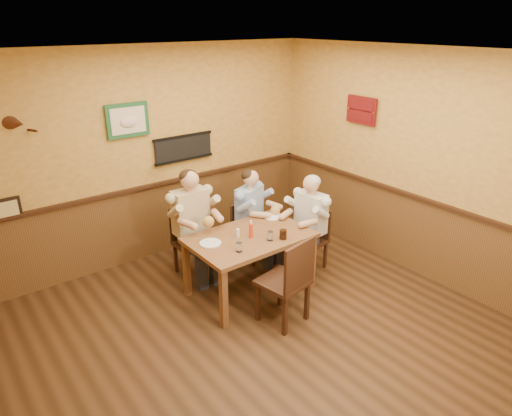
{
  "coord_description": "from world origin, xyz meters",
  "views": [
    {
      "loc": [
        -2.34,
        -2.91,
        3.08
      ],
      "look_at": [
        0.54,
        0.85,
        1.1
      ],
      "focal_mm": 32.0,
      "sensor_mm": 36.0,
      "label": 1
    }
  ],
  "objects_px": {
    "diner_tan_shirt": "(191,229)",
    "salt_shaker": "(238,233)",
    "diner_blue_polo": "(249,220)",
    "water_glass_mid": "(270,236)",
    "dining_table": "(250,243)",
    "chair_back_left": "(192,242)",
    "chair_back_right": "(249,232)",
    "chair_right_end": "(310,240)",
    "chair_near_side": "(283,280)",
    "cola_tumbler": "(283,234)",
    "diner_white_elder": "(310,228)",
    "water_glass_left": "(239,247)",
    "pepper_shaker": "(251,234)",
    "hot_sauce_bottle": "(251,230)"
  },
  "relations": [
    {
      "from": "chair_back_left",
      "to": "water_glass_mid",
      "type": "bearing_deg",
      "value": -66.07
    },
    {
      "from": "diner_blue_polo",
      "to": "chair_back_left",
      "type": "bearing_deg",
      "value": 148.83
    },
    {
      "from": "chair_right_end",
      "to": "water_glass_mid",
      "type": "bearing_deg",
      "value": -81.69
    },
    {
      "from": "chair_back_left",
      "to": "diner_white_elder",
      "type": "relative_size",
      "value": 0.76
    },
    {
      "from": "dining_table",
      "to": "diner_white_elder",
      "type": "xyz_separation_m",
      "value": [
        0.96,
        -0.01,
        -0.08
      ]
    },
    {
      "from": "diner_blue_polo",
      "to": "water_glass_mid",
      "type": "height_order",
      "value": "diner_blue_polo"
    },
    {
      "from": "diner_blue_polo",
      "to": "diner_white_elder",
      "type": "distance_m",
      "value": 0.82
    },
    {
      "from": "dining_table",
      "to": "water_glass_mid",
      "type": "relative_size",
      "value": 13.07
    },
    {
      "from": "chair_back_left",
      "to": "chair_right_end",
      "type": "xyz_separation_m",
      "value": [
        1.29,
        -0.81,
        -0.04
      ]
    },
    {
      "from": "chair_back_left",
      "to": "dining_table",
      "type": "bearing_deg",
      "value": -66.81
    },
    {
      "from": "chair_back_left",
      "to": "diner_white_elder",
      "type": "height_order",
      "value": "diner_white_elder"
    },
    {
      "from": "diner_white_elder",
      "to": "pepper_shaker",
      "type": "relative_size",
      "value": 14.11
    },
    {
      "from": "chair_back_left",
      "to": "diner_tan_shirt",
      "type": "bearing_deg",
      "value": 0.0
    },
    {
      "from": "chair_back_left",
      "to": "chair_near_side",
      "type": "distance_m",
      "value": 1.48
    },
    {
      "from": "chair_back_right",
      "to": "pepper_shaker",
      "type": "height_order",
      "value": "pepper_shaker"
    },
    {
      "from": "dining_table",
      "to": "chair_back_right",
      "type": "relative_size",
      "value": 1.73
    },
    {
      "from": "water_glass_left",
      "to": "hot_sauce_bottle",
      "type": "relative_size",
      "value": 0.55
    },
    {
      "from": "dining_table",
      "to": "chair_near_side",
      "type": "xyz_separation_m",
      "value": [
        -0.06,
        -0.67,
        -0.15
      ]
    },
    {
      "from": "chair_near_side",
      "to": "diner_white_elder",
      "type": "distance_m",
      "value": 1.22
    },
    {
      "from": "dining_table",
      "to": "chair_back_left",
      "type": "relative_size",
      "value": 1.58
    },
    {
      "from": "hot_sauce_bottle",
      "to": "diner_tan_shirt",
      "type": "bearing_deg",
      "value": 110.46
    },
    {
      "from": "salt_shaker",
      "to": "pepper_shaker",
      "type": "distance_m",
      "value": 0.15
    },
    {
      "from": "diner_blue_polo",
      "to": "salt_shaker",
      "type": "bearing_deg",
      "value": -156.99
    },
    {
      "from": "water_glass_left",
      "to": "water_glass_mid",
      "type": "relative_size",
      "value": 0.98
    },
    {
      "from": "salt_shaker",
      "to": "hot_sauce_bottle",
      "type": "bearing_deg",
      "value": -39.76
    },
    {
      "from": "chair_near_side",
      "to": "cola_tumbler",
      "type": "relative_size",
      "value": 9.26
    },
    {
      "from": "water_glass_left",
      "to": "water_glass_mid",
      "type": "xyz_separation_m",
      "value": [
        0.44,
        0.01,
        0.0
      ]
    },
    {
      "from": "chair_back_left",
      "to": "chair_back_right",
      "type": "relative_size",
      "value": 1.1
    },
    {
      "from": "chair_near_side",
      "to": "cola_tumbler",
      "type": "distance_m",
      "value": 0.57
    },
    {
      "from": "chair_right_end",
      "to": "diner_blue_polo",
      "type": "bearing_deg",
      "value": -150.35
    },
    {
      "from": "diner_tan_shirt",
      "to": "salt_shaker",
      "type": "bearing_deg",
      "value": -74.4
    },
    {
      "from": "chair_back_left",
      "to": "pepper_shaker",
      "type": "relative_size",
      "value": 10.78
    },
    {
      "from": "dining_table",
      "to": "cola_tumbler",
      "type": "relative_size",
      "value": 12.79
    },
    {
      "from": "chair_near_side",
      "to": "water_glass_mid",
      "type": "height_order",
      "value": "chair_near_side"
    },
    {
      "from": "cola_tumbler",
      "to": "salt_shaker",
      "type": "distance_m",
      "value": 0.52
    },
    {
      "from": "chair_back_left",
      "to": "water_glass_mid",
      "type": "relative_size",
      "value": 8.28
    },
    {
      "from": "dining_table",
      "to": "diner_blue_polo",
      "type": "distance_m",
      "value": 0.81
    },
    {
      "from": "diner_blue_polo",
      "to": "salt_shaker",
      "type": "relative_size",
      "value": 11.59
    },
    {
      "from": "diner_white_elder",
      "to": "water_glass_left",
      "type": "relative_size",
      "value": 11.1
    },
    {
      "from": "pepper_shaker",
      "to": "diner_white_elder",
      "type": "bearing_deg",
      "value": 1.56
    },
    {
      "from": "pepper_shaker",
      "to": "chair_back_right",
      "type": "bearing_deg",
      "value": 54.71
    },
    {
      "from": "water_glass_left",
      "to": "salt_shaker",
      "type": "relative_size",
      "value": 1.05
    },
    {
      "from": "cola_tumbler",
      "to": "diner_white_elder",
      "type": "bearing_deg",
      "value": 21.59
    },
    {
      "from": "chair_near_side",
      "to": "chair_right_end",
      "type": "bearing_deg",
      "value": -157.07
    },
    {
      "from": "chair_back_left",
      "to": "diner_blue_polo",
      "type": "relative_size",
      "value": 0.77
    },
    {
      "from": "water_glass_mid",
      "to": "salt_shaker",
      "type": "xyz_separation_m",
      "value": [
        -0.24,
        0.29,
        -0.0
      ]
    },
    {
      "from": "chair_near_side",
      "to": "water_glass_mid",
      "type": "bearing_deg",
      "value": -121.42
    },
    {
      "from": "dining_table",
      "to": "diner_tan_shirt",
      "type": "distance_m",
      "value": 0.86
    },
    {
      "from": "dining_table",
      "to": "chair_near_side",
      "type": "height_order",
      "value": "chair_near_side"
    },
    {
      "from": "chair_back_left",
      "to": "chair_back_right",
      "type": "height_order",
      "value": "chair_back_left"
    }
  ]
}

